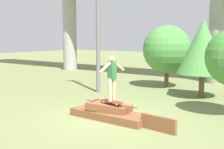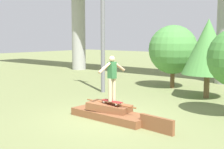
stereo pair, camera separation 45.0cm
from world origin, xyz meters
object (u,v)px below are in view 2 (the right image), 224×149
(utility_pole, at_px, (103,25))
(tree_mid_back, at_px, (173,50))
(skater, at_px, (112,75))
(tree_behind_left, at_px, (208,47))
(skateboard, at_px, (112,101))

(utility_pole, distance_m, tree_mid_back, 4.03)
(tree_mid_back, bearing_deg, skater, -76.71)
(utility_pole, distance_m, tree_behind_left, 4.94)
(skateboard, relative_size, skater, 0.58)
(skateboard, height_order, utility_pole, utility_pole)
(skateboard, height_order, tree_behind_left, tree_behind_left)
(skater, xyz_separation_m, tree_behind_left, (0.87, 5.45, 0.80))
(skateboard, xyz_separation_m, tree_mid_back, (-1.63, 6.90, 1.42))
(tree_behind_left, bearing_deg, skater, -99.08)
(tree_mid_back, bearing_deg, skateboard, -76.71)
(utility_pole, height_order, tree_mid_back, utility_pole)
(utility_pole, height_order, tree_behind_left, utility_pole)
(skateboard, bearing_deg, tree_behind_left, 80.92)
(skateboard, distance_m, skater, 0.85)
(utility_pole, relative_size, tree_behind_left, 1.80)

